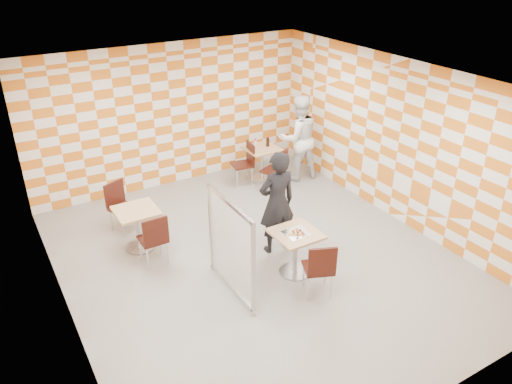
{
  "coord_description": "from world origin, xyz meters",
  "views": [
    {
      "loc": [
        -3.56,
        -5.96,
        4.82
      ],
      "look_at": [
        0.1,
        0.2,
        1.15
      ],
      "focal_mm": 35.0,
      "sensor_mm": 36.0,
      "label": 1
    }
  ],
  "objects_px": {
    "empty_table": "(137,222)",
    "man_white": "(298,138)",
    "second_table": "(262,158)",
    "sport_bottle": "(255,143)",
    "chair_main_front": "(320,266)",
    "partition": "(231,247)",
    "soda_bottle": "(268,142)",
    "chair_empty_far": "(119,203)",
    "chair_second_side": "(246,160)",
    "chair_empty_near": "(154,237)",
    "chair_second_front": "(277,168)",
    "main_table": "(296,246)",
    "man_dark": "(277,203)"
  },
  "relations": [
    {
      "from": "empty_table",
      "to": "sport_bottle",
      "type": "xyz_separation_m",
      "value": [
        3.14,
        1.38,
        0.33
      ]
    },
    {
      "from": "partition",
      "to": "sport_bottle",
      "type": "relative_size",
      "value": 7.75
    },
    {
      "from": "chair_second_front",
      "to": "sport_bottle",
      "type": "bearing_deg",
      "value": 95.73
    },
    {
      "from": "chair_main_front",
      "to": "chair_empty_near",
      "type": "height_order",
      "value": "same"
    },
    {
      "from": "chair_second_front",
      "to": "man_dark",
      "type": "xyz_separation_m",
      "value": [
        -1.21,
        -1.86,
        0.36
      ]
    },
    {
      "from": "chair_empty_far",
      "to": "man_white",
      "type": "xyz_separation_m",
      "value": [
        4.04,
        0.17,
        0.4
      ]
    },
    {
      "from": "empty_table",
      "to": "man_white",
      "type": "distance_m",
      "value": 4.11
    },
    {
      "from": "man_white",
      "to": "chair_empty_far",
      "type": "bearing_deg",
      "value": 11.93
    },
    {
      "from": "chair_empty_near",
      "to": "chair_empty_far",
      "type": "height_order",
      "value": "same"
    },
    {
      "from": "second_table",
      "to": "chair_empty_far",
      "type": "distance_m",
      "value": 3.36
    },
    {
      "from": "sport_bottle",
      "to": "soda_bottle",
      "type": "height_order",
      "value": "soda_bottle"
    },
    {
      "from": "partition",
      "to": "sport_bottle",
      "type": "distance_m",
      "value": 4.0
    },
    {
      "from": "second_table",
      "to": "chair_second_front",
      "type": "xyz_separation_m",
      "value": [
        -0.03,
        -0.66,
        0.04
      ]
    },
    {
      "from": "main_table",
      "to": "empty_table",
      "type": "distance_m",
      "value": 2.73
    },
    {
      "from": "chair_empty_near",
      "to": "sport_bottle",
      "type": "height_order",
      "value": "sport_bottle"
    },
    {
      "from": "chair_empty_far",
      "to": "chair_second_side",
      "type": "bearing_deg",
      "value": 9.85
    },
    {
      "from": "second_table",
      "to": "partition",
      "type": "xyz_separation_m",
      "value": [
        -2.45,
        -3.15,
        0.28
      ]
    },
    {
      "from": "chair_empty_near",
      "to": "man_white",
      "type": "xyz_separation_m",
      "value": [
        3.91,
        1.59,
        0.4
      ]
    },
    {
      "from": "chair_second_side",
      "to": "soda_bottle",
      "type": "xyz_separation_m",
      "value": [
        0.56,
        0.01,
        0.31
      ]
    },
    {
      "from": "second_table",
      "to": "chair_main_front",
      "type": "xyz_separation_m",
      "value": [
        -1.39,
        -3.92,
        0.04
      ]
    },
    {
      "from": "empty_table",
      "to": "soda_bottle",
      "type": "relative_size",
      "value": 3.26
    },
    {
      "from": "chair_main_front",
      "to": "chair_empty_far",
      "type": "height_order",
      "value": "same"
    },
    {
      "from": "chair_empty_far",
      "to": "sport_bottle",
      "type": "bearing_deg",
      "value": 10.61
    },
    {
      "from": "main_table",
      "to": "second_table",
      "type": "xyz_separation_m",
      "value": [
        1.36,
        3.25,
        0.0
      ]
    },
    {
      "from": "man_white",
      "to": "sport_bottle",
      "type": "xyz_separation_m",
      "value": [
        -0.83,
        0.43,
        -0.11
      ]
    },
    {
      "from": "chair_second_front",
      "to": "man_dark",
      "type": "relative_size",
      "value": 0.51
    },
    {
      "from": "second_table",
      "to": "sport_bottle",
      "type": "xyz_separation_m",
      "value": [
        -0.11,
        0.1,
        0.33
      ]
    },
    {
      "from": "chair_empty_far",
      "to": "man_dark",
      "type": "relative_size",
      "value": 0.51
    },
    {
      "from": "chair_empty_far",
      "to": "sport_bottle",
      "type": "xyz_separation_m",
      "value": [
        3.21,
        0.6,
        0.29
      ]
    },
    {
      "from": "second_table",
      "to": "sport_bottle",
      "type": "distance_m",
      "value": 0.36
    },
    {
      "from": "main_table",
      "to": "partition",
      "type": "height_order",
      "value": "partition"
    },
    {
      "from": "main_table",
      "to": "man_white",
      "type": "xyz_separation_m",
      "value": [
        2.08,
        2.92,
        0.44
      ]
    },
    {
      "from": "empty_table",
      "to": "chair_second_front",
      "type": "distance_m",
      "value": 3.28
    },
    {
      "from": "chair_empty_far",
      "to": "soda_bottle",
      "type": "xyz_separation_m",
      "value": [
        3.48,
        0.52,
        0.31
      ]
    },
    {
      "from": "chair_empty_near",
      "to": "main_table",
      "type": "bearing_deg",
      "value": -35.92
    },
    {
      "from": "chair_empty_near",
      "to": "chair_second_front",
      "type": "bearing_deg",
      "value": 21.76
    },
    {
      "from": "chair_second_side",
      "to": "man_white",
      "type": "relative_size",
      "value": 0.49
    },
    {
      "from": "partition",
      "to": "soda_bottle",
      "type": "xyz_separation_m",
      "value": [
        2.61,
        3.17,
        0.06
      ]
    },
    {
      "from": "chair_second_front",
      "to": "empty_table",
      "type": "bearing_deg",
      "value": -169.09
    },
    {
      "from": "man_white",
      "to": "soda_bottle",
      "type": "bearing_deg",
      "value": -22.46
    },
    {
      "from": "second_table",
      "to": "sport_bottle",
      "type": "relative_size",
      "value": 3.75
    },
    {
      "from": "empty_table",
      "to": "chair_empty_near",
      "type": "relative_size",
      "value": 0.81
    },
    {
      "from": "empty_table",
      "to": "main_table",
      "type": "bearing_deg",
      "value": -46.05
    },
    {
      "from": "second_table",
      "to": "soda_bottle",
      "type": "distance_m",
      "value": 0.38
    },
    {
      "from": "empty_table",
      "to": "sport_bottle",
      "type": "distance_m",
      "value": 3.45
    },
    {
      "from": "second_table",
      "to": "empty_table",
      "type": "xyz_separation_m",
      "value": [
        -3.25,
        -1.28,
        0.0
      ]
    },
    {
      "from": "second_table",
      "to": "chair_empty_near",
      "type": "height_order",
      "value": "chair_empty_near"
    },
    {
      "from": "man_dark",
      "to": "sport_bottle",
      "type": "distance_m",
      "value": 2.86
    },
    {
      "from": "man_white",
      "to": "chair_main_front",
      "type": "bearing_deg",
      "value": 69.08
    },
    {
      "from": "chair_main_front",
      "to": "partition",
      "type": "bearing_deg",
      "value": 143.65
    }
  ]
}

